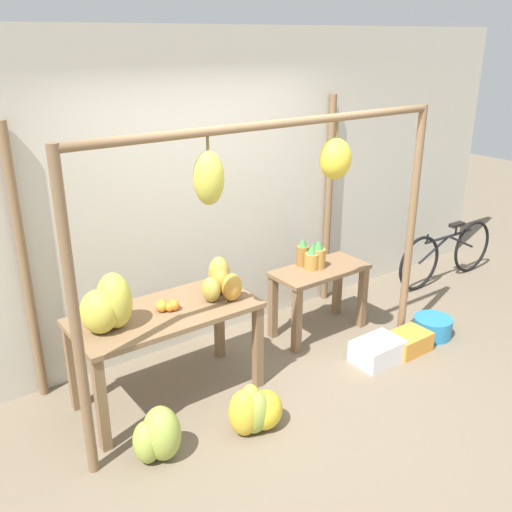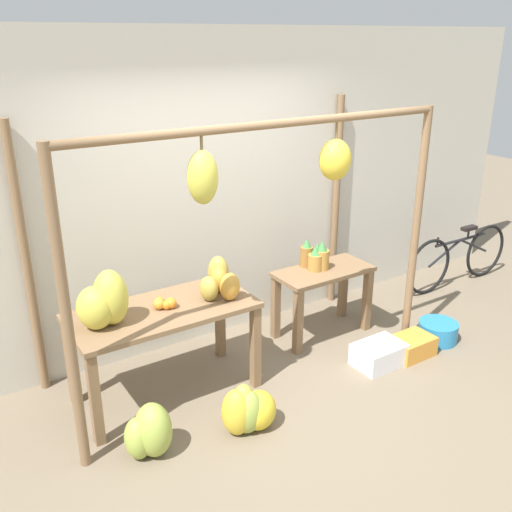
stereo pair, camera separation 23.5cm
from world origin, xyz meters
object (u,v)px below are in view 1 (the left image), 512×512
(papaya_pile, at_px, (221,281))
(banana_pile_on_table, at_px, (108,305))
(pineapple_cluster, at_px, (312,256))
(banana_pile_ground_left, at_px, (157,436))
(fruit_crate_purple, at_px, (408,342))
(orange_pile, at_px, (168,305))
(fruit_crate_white, at_px, (377,351))
(parked_bicycle, at_px, (447,253))
(banana_pile_ground_right, at_px, (254,411))
(blue_bucket, at_px, (432,327))

(papaya_pile, bearing_deg, banana_pile_on_table, -179.23)
(pineapple_cluster, relative_size, banana_pile_ground_left, 0.70)
(banana_pile_on_table, height_order, fruit_crate_purple, banana_pile_on_table)
(orange_pile, bearing_deg, fruit_crate_white, -19.41)
(orange_pile, distance_m, parked_bicycle, 3.74)
(orange_pile, relative_size, papaya_pile, 0.41)
(banana_pile_ground_right, height_order, parked_bicycle, parked_bicycle)
(blue_bucket, bearing_deg, papaya_pile, 163.83)
(pineapple_cluster, height_order, papaya_pile, papaya_pile)
(orange_pile, xyz_separation_m, fruit_crate_purple, (2.08, -0.65, -0.72))
(banana_pile_ground_left, relative_size, fruit_crate_white, 0.93)
(banana_pile_on_table, relative_size, banana_pile_ground_left, 1.05)
(blue_bucket, xyz_separation_m, fruit_crate_purple, (-0.41, -0.05, -0.00))
(banana_pile_ground_left, distance_m, banana_pile_ground_right, 0.72)
(orange_pile, relative_size, fruit_crate_purple, 0.45)
(orange_pile, distance_m, pineapple_cluster, 1.62)
(banana_pile_ground_left, bearing_deg, banana_pile_on_table, 94.14)
(banana_pile_ground_left, relative_size, blue_bucket, 1.10)
(banana_pile_ground_left, height_order, parked_bicycle, parked_bicycle)
(pineapple_cluster, bearing_deg, papaya_pile, -169.99)
(blue_bucket, xyz_separation_m, papaya_pile, (-2.02, 0.59, 0.79))
(blue_bucket, distance_m, parked_bicycle, 1.46)
(papaya_pile, bearing_deg, parked_bicycle, 3.32)
(blue_bucket, bearing_deg, banana_pile_ground_right, -176.46)
(banana_pile_on_table, distance_m, orange_pile, 0.50)
(banana_pile_ground_right, distance_m, blue_bucket, 2.23)
(banana_pile_on_table, relative_size, orange_pile, 2.42)
(orange_pile, relative_size, fruit_crate_white, 0.40)
(banana_pile_ground_left, relative_size, papaya_pile, 0.95)
(banana_pile_on_table, bearing_deg, parked_bicycle, 2.75)
(banana_pile_ground_right, bearing_deg, fruit_crate_white, 5.22)
(papaya_pile, bearing_deg, fruit_crate_white, -25.35)
(orange_pile, bearing_deg, parked_bicycle, 2.68)
(papaya_pile, bearing_deg, fruit_crate_purple, -21.46)
(pineapple_cluster, xyz_separation_m, fruit_crate_purple, (0.47, -0.84, -0.69))
(fruit_crate_white, xyz_separation_m, parked_bicycle, (1.99, 0.78, 0.24))
(banana_pile_on_table, xyz_separation_m, parked_bicycle, (4.18, 0.20, -0.62))
(banana_pile_on_table, bearing_deg, banana_pile_ground_left, -85.86)
(banana_pile_on_table, relative_size, pineapple_cluster, 1.50)
(pineapple_cluster, height_order, fruit_crate_white, pineapple_cluster)
(pineapple_cluster, xyz_separation_m, fruit_crate_white, (0.11, -0.79, -0.68))
(banana_pile_ground_left, height_order, banana_pile_ground_right, banana_pile_ground_left)
(orange_pile, distance_m, blue_bucket, 2.66)
(papaya_pile, relative_size, fruit_crate_purple, 1.08)
(fruit_crate_white, bearing_deg, orange_pile, 160.59)
(orange_pile, bearing_deg, papaya_pile, -1.72)
(banana_pile_ground_left, bearing_deg, parked_bicycle, 10.51)
(orange_pile, xyz_separation_m, papaya_pile, (0.47, -0.01, 0.08))
(parked_bicycle, bearing_deg, fruit_crate_purple, -153.18)
(banana_pile_ground_right, height_order, fruit_crate_white, banana_pile_ground_right)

